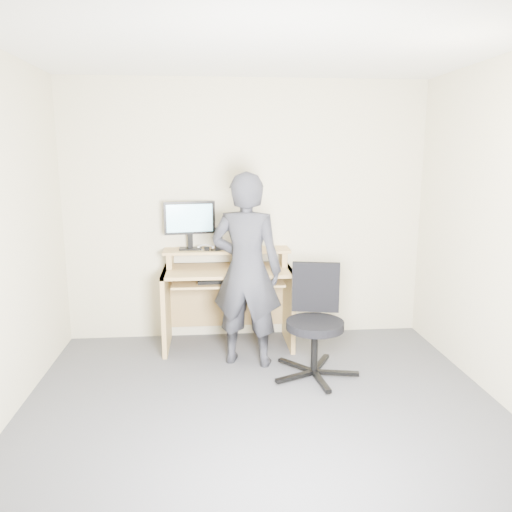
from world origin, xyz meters
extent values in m
plane|color=#525358|center=(0.00, 0.00, 0.00)|extent=(3.50, 3.50, 0.00)
cube|color=beige|center=(0.00, 1.75, 1.25)|extent=(3.50, 0.02, 2.50)
cube|color=white|center=(0.00, 0.00, 2.50)|extent=(3.50, 3.50, 0.02)
cube|color=tan|center=(-0.78, 1.45, 0.38)|extent=(0.04, 0.60, 0.75)
cube|color=tan|center=(0.38, 1.45, 0.38)|extent=(0.04, 0.60, 0.75)
cube|color=tan|center=(-0.20, 1.45, 0.73)|extent=(1.20, 0.60, 0.03)
cube|color=tan|center=(-0.20, 1.37, 0.64)|extent=(1.02, 0.38, 0.02)
cube|color=tan|center=(-0.74, 1.60, 0.82)|extent=(0.05, 0.28, 0.15)
cube|color=tan|center=(0.34, 1.60, 0.82)|extent=(0.05, 0.28, 0.15)
cube|color=tan|center=(-0.20, 1.60, 0.90)|extent=(1.20, 0.30, 0.02)
cube|color=tan|center=(-0.20, 1.74, 0.42)|extent=(1.20, 0.03, 0.65)
cube|color=black|center=(-0.55, 1.61, 0.92)|extent=(0.21, 0.13, 0.01)
cube|color=black|center=(-0.55, 1.63, 0.99)|extent=(0.05, 0.04, 0.13)
cube|color=black|center=(-0.55, 1.61, 1.21)|extent=(0.48, 0.12, 0.31)
cube|color=#93E1FF|center=(-0.55, 1.59, 1.21)|extent=(0.42, 0.08, 0.26)
cube|color=black|center=(-0.28, 1.59, 1.01)|extent=(0.07, 0.13, 0.20)
cylinder|color=silver|center=(-0.06, 1.61, 1.00)|extent=(0.09, 0.09, 0.19)
cube|color=black|center=(-0.04, 1.58, 0.92)|extent=(0.10, 0.14, 0.01)
cube|color=black|center=(-0.39, 1.54, 0.93)|extent=(0.05, 0.05, 0.03)
torus|color=silver|center=(-0.40, 1.63, 0.92)|extent=(0.19, 0.19, 0.06)
cube|color=black|center=(-0.25, 1.36, 0.67)|extent=(0.47, 0.20, 0.03)
ellipsoid|color=black|center=(0.07, 1.35, 0.77)|extent=(0.11, 0.09, 0.04)
cube|color=black|center=(0.66, 0.66, 0.04)|extent=(0.36, 0.12, 0.03)
cube|color=black|center=(0.57, 0.86, 0.04)|extent=(0.22, 0.33, 0.03)
cube|color=black|center=(0.35, 0.84, 0.04)|extent=(0.28, 0.30, 0.03)
cube|color=black|center=(0.31, 0.62, 0.04)|extent=(0.34, 0.19, 0.03)
cube|color=black|center=(0.50, 0.51, 0.04)|extent=(0.09, 0.36, 0.03)
cylinder|color=black|center=(0.48, 0.70, 0.23)|extent=(0.06, 0.06, 0.38)
cylinder|color=black|center=(0.48, 0.70, 0.44)|extent=(0.47, 0.47, 0.07)
cube|color=black|center=(0.52, 0.90, 0.70)|extent=(0.40, 0.13, 0.42)
imported|color=black|center=(-0.05, 1.03, 0.83)|extent=(0.70, 0.56, 1.66)
camera|label=1|loc=(-0.34, -3.09, 1.80)|focal=35.00mm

